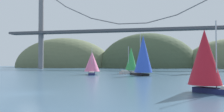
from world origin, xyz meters
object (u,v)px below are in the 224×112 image
object	(u,v)px
sailboat_blue_spinnaker	(143,55)
sailboat_crimson_sail	(206,59)
sailboat_green_sail	(131,60)
sailboat_pink_spinnaker	(92,62)

from	to	relation	value
sailboat_blue_spinnaker	sailboat_crimson_sail	size ratio (longest dim) A/B	1.42
sailboat_crimson_sail	sailboat_green_sail	bearing A→B (deg)	108.07
sailboat_pink_spinnaker	sailboat_blue_spinnaker	size ratio (longest dim) A/B	0.66
sailboat_pink_spinnaker	sailboat_crimson_sail	bearing A→B (deg)	-55.88
sailboat_pink_spinnaker	sailboat_green_sail	bearing A→B (deg)	36.60
sailboat_pink_spinnaker	sailboat_green_sail	xyz separation A→B (m)	(10.18, 7.56, 0.82)
sailboat_blue_spinnaker	sailboat_green_sail	size ratio (longest dim) A/B	1.38
sailboat_pink_spinnaker	sailboat_crimson_sail	world-z (taller)	sailboat_crimson_sail
sailboat_green_sail	sailboat_crimson_sail	world-z (taller)	sailboat_green_sail
sailboat_pink_spinnaker	sailboat_crimson_sail	distance (m)	43.51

